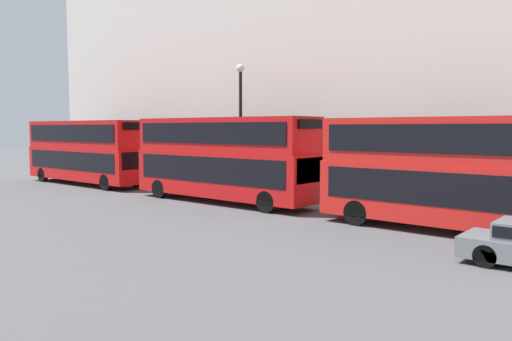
# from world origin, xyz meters

# --- Properties ---
(bus_leading) EXTENTS (2.59, 10.15, 4.20)m
(bus_leading) POSITION_xyz_m (1.60, 4.93, 2.32)
(bus_leading) COLOR red
(bus_leading) RESTS_ON ground
(bus_second_in_queue) EXTENTS (2.59, 10.68, 4.32)m
(bus_second_in_queue) POSITION_xyz_m (1.60, 16.65, 2.39)
(bus_second_in_queue) COLOR red
(bus_second_in_queue) RESTS_ON ground
(bus_third_in_queue) EXTENTS (2.59, 11.02, 4.28)m
(bus_third_in_queue) POSITION_xyz_m (1.60, 29.39, 2.36)
(bus_third_in_queue) COLOR red
(bus_third_in_queue) RESTS_ON ground
(street_lamp) EXTENTS (0.44, 0.44, 7.28)m
(street_lamp) POSITION_xyz_m (3.76, 17.40, 4.43)
(street_lamp) COLOR black
(street_lamp) RESTS_ON ground
(pedestrian) EXTENTS (0.36, 0.36, 1.58)m
(pedestrian) POSITION_xyz_m (3.67, 9.24, 0.73)
(pedestrian) COLOR #26262D
(pedestrian) RESTS_ON ground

